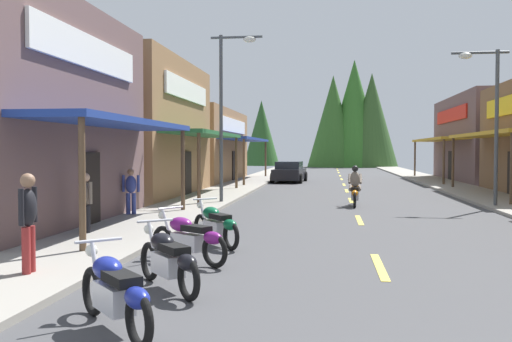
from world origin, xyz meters
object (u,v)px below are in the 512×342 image
object	(u,v)px
motorcycle_parked_left_2	(189,237)
pedestrian_browsing	(28,218)
motorcycle_parked_left_3	(216,224)
motorcycle_parked_left_0	(115,291)
streetlamp_left	(228,96)
motorcycle_parked_left_1	(168,259)
pedestrian_strolling	(86,200)
rider_cruising_lead	(355,189)
streetlamp_right	(488,105)
parked_car_curbside	(289,172)
pedestrian_by_shop	(131,190)

from	to	relation	value
motorcycle_parked_left_2	pedestrian_browsing	world-z (taller)	pedestrian_browsing
motorcycle_parked_left_3	motorcycle_parked_left_0	bearing A→B (deg)	141.52
streetlamp_left	motorcycle_parked_left_2	world-z (taller)	streetlamp_left
streetlamp_left	motorcycle_parked_left_1	xyz separation A→B (m)	(1.52, -13.51, -3.81)
streetlamp_left	pedestrian_strolling	xyz separation A→B (m)	(-2.01, -8.67, -3.38)
rider_cruising_lead	pedestrian_strolling	world-z (taller)	pedestrian_strolling
streetlamp_right	pedestrian_browsing	size ratio (longest dim) A/B	3.29
parked_car_curbside	motorcycle_parked_left_3	bearing A→B (deg)	-175.82
rider_cruising_lead	pedestrian_browsing	size ratio (longest dim) A/B	1.21
streetlamp_left	parked_car_curbside	xyz separation A→B (m)	(1.31, 15.79, -3.61)
motorcycle_parked_left_0	parked_car_curbside	xyz separation A→B (m)	(-0.13, 31.27, 0.20)
pedestrian_browsing	motorcycle_parked_left_0	bearing A→B (deg)	131.40
pedestrian_strolling	motorcycle_parked_left_1	bearing A→B (deg)	-106.79
rider_cruising_lead	pedestrian_by_shop	bearing A→B (deg)	126.06
motorcycle_parked_left_3	rider_cruising_lead	distance (m)	10.06
streetlamp_right	pedestrian_browsing	xyz separation A→B (m)	(-10.72, -12.93, -2.79)
motorcycle_parked_left_2	pedestrian_browsing	size ratio (longest dim) A/B	1.02
motorcycle_parked_left_2	streetlamp_right	bearing A→B (deg)	-92.09
motorcycle_parked_left_3	pedestrian_by_shop	distance (m)	6.02
motorcycle_parked_left_0	motorcycle_parked_left_1	distance (m)	1.97
motorcycle_parked_left_1	motorcycle_parked_left_2	bearing A→B (deg)	-33.74
motorcycle_parked_left_1	pedestrian_browsing	bearing A→B (deg)	41.94
streetlamp_right	parked_car_curbside	world-z (taller)	streetlamp_right
parked_car_curbside	rider_cruising_lead	bearing A→B (deg)	-163.13
motorcycle_parked_left_3	pedestrian_by_shop	world-z (taller)	pedestrian_by_shop
motorcycle_parked_left_1	pedestrian_strolling	xyz separation A→B (m)	(-3.52, 4.84, 0.43)
rider_cruising_lead	pedestrian_browsing	bearing A→B (deg)	158.73
motorcycle_parked_left_1	pedestrian_browsing	distance (m)	2.58
motorcycle_parked_left_3	pedestrian_by_shop	size ratio (longest dim) A/B	1.10
motorcycle_parked_left_2	rider_cruising_lead	distance (m)	11.95
rider_cruising_lead	motorcycle_parked_left_2	bearing A→B (deg)	165.28
motorcycle_parked_left_2	pedestrian_by_shop	distance (m)	7.59
motorcycle_parked_left_2	parked_car_curbside	size ratio (longest dim) A/B	0.41
streetlamp_left	pedestrian_browsing	world-z (taller)	streetlamp_left
rider_cruising_lead	pedestrian_strolling	distance (m)	11.09
pedestrian_strolling	streetlamp_left	bearing A→B (deg)	24.11
rider_cruising_lead	streetlamp_left	bearing A→B (deg)	92.64
motorcycle_parked_left_1	pedestrian_browsing	xyz separation A→B (m)	(-2.49, 0.37, 0.55)
streetlamp_right	motorcycle_parked_left_0	size ratio (longest dim) A/B	3.55
motorcycle_parked_left_0	pedestrian_browsing	size ratio (longest dim) A/B	0.93
motorcycle_parked_left_0	motorcycle_parked_left_3	bearing A→B (deg)	-42.34
motorcycle_parked_left_0	rider_cruising_lead	bearing A→B (deg)	-55.27
streetlamp_left	pedestrian_strolling	size ratio (longest dim) A/B	4.19
streetlamp_right	rider_cruising_lead	bearing A→B (deg)	177.93
streetlamp_right	motorcycle_parked_left_0	bearing A→B (deg)	-118.56
streetlamp_right	pedestrian_browsing	bearing A→B (deg)	-129.68
motorcycle_parked_left_2	pedestrian_strolling	size ratio (longest dim) A/B	1.14
streetlamp_right	pedestrian_strolling	distance (m)	14.77
streetlamp_right	motorcycle_parked_left_2	xyz separation A→B (m)	(-8.45, -11.20, -3.34)
motorcycle_parked_left_1	motorcycle_parked_left_3	xyz separation A→B (m)	(-0.09, 4.05, 0.00)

